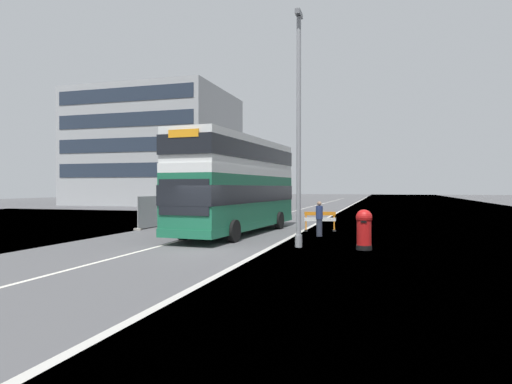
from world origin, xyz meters
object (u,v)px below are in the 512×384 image
double_decker_bus (238,183)px  pedestrian_at_kerb (319,219)px  red_pillar_postbox (364,228)px  car_oncoming_near (254,204)px  car_receding_mid (268,202)px  roadworks_barrier (320,219)px  lamppost_foreground (299,136)px

double_decker_bus → pedestrian_at_kerb: (4.26, -0.14, -1.76)m
red_pillar_postbox → car_oncoming_near: 21.07m
red_pillar_postbox → pedestrian_at_kerb: pedestrian_at_kerb is taller
car_receding_mid → pedestrian_at_kerb: bearing=-69.2°
roadworks_barrier → pedestrian_at_kerb: (0.33, -2.58, 0.20)m
car_receding_mid → car_oncoming_near: bearing=-84.7°
double_decker_bus → red_pillar_postbox: size_ratio=7.42×
lamppost_foreground → roadworks_barrier: lamppost_foreground is taller
red_pillar_postbox → car_oncoming_near: (-10.01, 18.54, 0.18)m
lamppost_foreground → car_receding_mid: (-8.15, 26.25, -3.57)m
double_decker_bus → red_pillar_postbox: (6.60, -4.33, -1.77)m
double_decker_bus → roadworks_barrier: bearing=31.8°
pedestrian_at_kerb → lamppost_foreground: bearing=-93.2°
double_decker_bus → lamppost_foreground: size_ratio=1.22×
red_pillar_postbox → car_receding_mid: bearing=112.2°
double_decker_bus → red_pillar_postbox: double_decker_bus is taller
car_oncoming_near → car_receding_mid: 7.74m
double_decker_bus → car_receding_mid: bearing=100.7°
car_oncoming_near → pedestrian_at_kerb: (7.67, -14.34, -0.16)m
roadworks_barrier → lamppost_foreground: bearing=-89.2°
pedestrian_at_kerb → double_decker_bus: bearing=178.1°
roadworks_barrier → pedestrian_at_kerb: size_ratio=1.01×
lamppost_foreground → car_receding_mid: lamppost_foreground is taller
double_decker_bus → car_oncoming_near: (-3.41, 14.20, -1.60)m
red_pillar_postbox → car_receding_mid: size_ratio=0.36×
double_decker_bus → red_pillar_postbox: bearing=-33.3°
car_oncoming_near → double_decker_bus: bearing=-76.5°
double_decker_bus → car_oncoming_near: size_ratio=2.63×
double_decker_bus → car_receding_mid: (-4.12, 21.91, -1.69)m
double_decker_bus → pedestrian_at_kerb: size_ratio=6.72×
lamppost_foreground → red_pillar_postbox: (2.57, 0.01, -3.65)m
double_decker_bus → car_oncoming_near: double_decker_bus is taller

